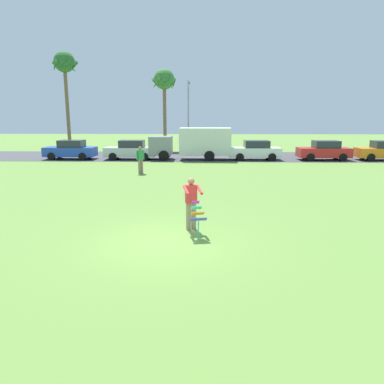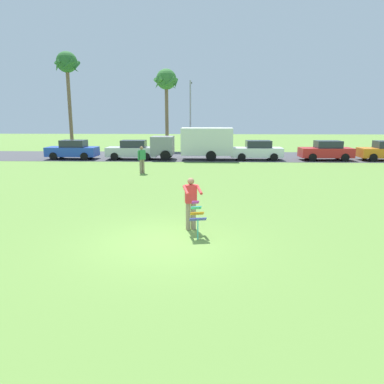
{
  "view_description": "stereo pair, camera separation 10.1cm",
  "coord_description": "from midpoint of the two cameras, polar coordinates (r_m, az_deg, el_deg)",
  "views": [
    {
      "loc": [
        1.13,
        -10.42,
        3.74
      ],
      "look_at": [
        0.76,
        2.24,
        1.05
      ],
      "focal_mm": 34.44,
      "sensor_mm": 36.0,
      "label": 1
    },
    {
      "loc": [
        1.23,
        -10.42,
        3.74
      ],
      "look_at": [
        0.76,
        2.24,
        1.05
      ],
      "focal_mm": 34.44,
      "sensor_mm": 36.0,
      "label": 2
    }
  ],
  "objects": [
    {
      "name": "palm_tree_left_near",
      "position": [
        41.56,
        -18.72,
        17.87
      ],
      "size": [
        2.58,
        2.71,
        9.96
      ],
      "color": "brown",
      "rests_on": "ground"
    },
    {
      "name": "kite_held",
      "position": [
        11.23,
        1.04,
        -3.51
      ],
      "size": [
        0.53,
        0.69,
        1.11
      ],
      "color": "#D83399",
      "rests_on": "ground"
    },
    {
      "name": "parked_car_blue",
      "position": [
        32.75,
        -17.91,
        6.22
      ],
      "size": [
        4.24,
        1.92,
        1.6
      ],
      "color": "#2347B7",
      "rests_on": "ground"
    },
    {
      "name": "parked_truck_grey_van",
      "position": [
        30.74,
        0.87,
        7.65
      ],
      "size": [
        6.74,
        2.21,
        2.62
      ],
      "color": "gray",
      "rests_on": "ground"
    },
    {
      "name": "person_walker_near",
      "position": [
        23.77,
        -7.66,
        5.1
      ],
      "size": [
        0.46,
        0.4,
        1.73
      ],
      "color": "gray",
      "rests_on": "ground"
    },
    {
      "name": "palm_tree_right_near",
      "position": [
        39.78,
        -3.92,
        16.54
      ],
      "size": [
        2.58,
        2.71,
        8.31
      ],
      "color": "brown",
      "rests_on": "ground"
    },
    {
      "name": "streetlight_pole",
      "position": [
        38.06,
        -0.17,
        12.38
      ],
      "size": [
        0.24,
        1.65,
        7.0
      ],
      "color": "#9E9EA3",
      "rests_on": "ground"
    },
    {
      "name": "road_strip",
      "position": [
        33.28,
        0.11,
        5.55
      ],
      "size": [
        120.0,
        8.0,
        0.01
      ],
      "primitive_type": "cube",
      "color": "#424247",
      "rests_on": "ground"
    },
    {
      "name": "person_kite_flyer",
      "position": [
        11.98,
        0.08,
        -1.48
      ],
      "size": [
        0.66,
        0.74,
        1.73
      ],
      "color": "gray",
      "rests_on": "ground"
    },
    {
      "name": "parked_car_white",
      "position": [
        31.08,
        10.1,
        6.33
      ],
      "size": [
        4.24,
        1.91,
        1.6
      ],
      "color": "white",
      "rests_on": "ground"
    },
    {
      "name": "ground_plane",
      "position": [
        11.14,
        -4.1,
        -7.67
      ],
      "size": [
        120.0,
        120.0,
        0.0
      ],
      "primitive_type": "plane",
      "color": "olive"
    },
    {
      "name": "parked_car_red",
      "position": [
        32.36,
        20.16,
        6.01
      ],
      "size": [
        4.24,
        1.91,
        1.6
      ],
      "color": "red",
      "rests_on": "ground"
    },
    {
      "name": "parked_car_silver",
      "position": [
        31.39,
        -9.12,
        6.42
      ],
      "size": [
        4.22,
        1.87,
        1.6
      ],
      "color": "silver",
      "rests_on": "ground"
    }
  ]
}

